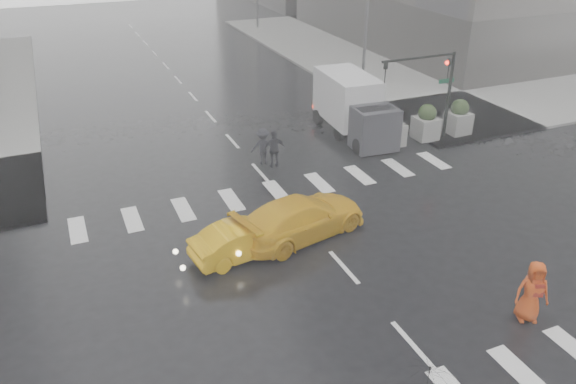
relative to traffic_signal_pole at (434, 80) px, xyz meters
name	(u,v)px	position (x,y,z in m)	size (l,w,h in m)	color
ground	(344,267)	(-9.01, -8.01, -3.22)	(120.00, 120.00, 0.00)	black
sidewalk_ne	(470,72)	(10.49, 9.49, -3.14)	(35.00, 35.00, 0.15)	gray
road_markings	(344,267)	(-9.01, -8.01, -3.21)	(18.00, 48.00, 0.01)	silver
traffic_signal_pole	(434,80)	(0.00, 0.00, 0.00)	(4.45, 0.42, 4.50)	black
street_lamp_near	(365,8)	(1.86, 9.99, 1.73)	(2.15, 0.22, 9.00)	#59595B
planter_west	(392,128)	(-2.01, 0.19, -2.23)	(1.10, 1.10, 1.80)	gray
planter_mid	(426,123)	(-0.01, 0.19, -2.23)	(1.10, 1.10, 1.80)	gray
planter_east	(459,117)	(1.99, 0.19, -2.23)	(1.10, 1.10, 1.80)	gray
pedestrian_orange	(532,291)	(-5.31, -12.38, -2.25)	(1.12, 0.97, 1.94)	#C03C0D
pedestrian_far_a	(274,149)	(-8.17, 0.29, -2.34)	(1.03, 0.63, 1.76)	black
pedestrian_far_b	(263,146)	(-8.52, 0.84, -2.35)	(1.12, 0.62, 1.73)	black
taxi_mid	(245,239)	(-11.77, -6.01, -2.59)	(1.33, 3.81, 1.25)	#F4B20C
taxi_rear	(301,217)	(-9.50, -5.59, -2.47)	(2.09, 4.54, 1.49)	#F4B20C
box_truck	(354,106)	(-3.00, 2.29, -1.59)	(2.15, 5.74, 3.05)	silver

